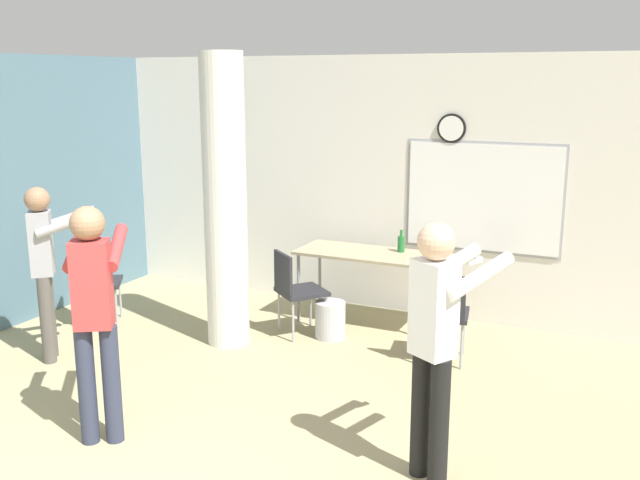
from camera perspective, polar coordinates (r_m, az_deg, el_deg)
The scene contains 11 objects.
wall_back at distance 7.85m, azimuth 6.34°, elevation 4.29°, with size 8.00×0.15×2.80m.
support_pillar at distance 6.83m, azimuth -7.61°, elevation 2.98°, with size 0.41×0.41×2.80m.
folding_table at distance 7.47m, azimuth 4.37°, elevation -1.46°, with size 1.63×0.65×0.77m.
bottle_on_table at distance 7.51m, azimuth 6.51°, elevation -0.27°, with size 0.07×0.07×0.24m.
waste_bin at distance 7.20m, azimuth 0.83°, elevation -6.39°, with size 0.30×0.30×0.37m.
chair_by_left_wall at distance 7.86m, azimuth -17.79°, elevation -2.87°, with size 0.61×0.61×0.87m.
chair_table_left at distance 7.17m, azimuth -1.98°, elevation -3.75°, with size 0.62×0.62×0.87m.
chair_table_right at distance 6.56m, azimuth 9.85°, elevation -5.53°, with size 0.51×0.51×0.87m.
person_watching_back at distance 6.90m, azimuth -21.11°, elevation -1.50°, with size 0.63×0.60×1.62m.
person_playing_side at distance 4.54m, azimuth 9.27°, elevation -7.32°, with size 0.59×0.71×1.71m.
person_playing_front at distance 5.21m, azimuth -17.61°, elevation -5.05°, with size 0.60×0.69×1.72m.
Camera 1 is at (2.50, -2.29, 2.56)m, focal length 40.00 mm.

